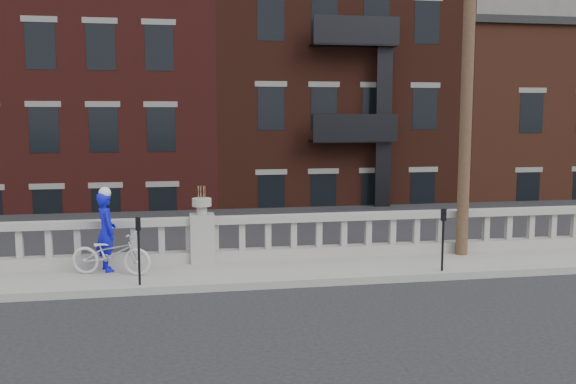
% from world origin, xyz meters
% --- Properties ---
extents(ground, '(120.00, 120.00, 0.00)m').
position_xyz_m(ground, '(0.00, 0.00, 0.00)').
color(ground, black).
rests_on(ground, ground).
extents(sidewalk, '(32.00, 2.20, 0.15)m').
position_xyz_m(sidewalk, '(0.00, 3.00, 0.07)').
color(sidewalk, gray).
rests_on(sidewalk, ground).
extents(balustrade, '(28.00, 0.34, 1.03)m').
position_xyz_m(balustrade, '(0.00, 3.95, 0.64)').
color(balustrade, gray).
rests_on(balustrade, sidewalk).
extents(planter_pedestal, '(0.55, 0.55, 1.76)m').
position_xyz_m(planter_pedestal, '(0.00, 3.95, 0.83)').
color(planter_pedestal, gray).
rests_on(planter_pedestal, sidewalk).
extents(lower_level, '(80.00, 44.00, 20.80)m').
position_xyz_m(lower_level, '(0.56, 23.04, 2.63)').
color(lower_level, '#605E59').
rests_on(lower_level, ground).
extents(utility_pole, '(1.60, 0.28, 10.00)m').
position_xyz_m(utility_pole, '(6.20, 3.60, 5.24)').
color(utility_pole, '#422D1E').
rests_on(utility_pole, sidewalk).
extents(parking_meter_b, '(0.10, 0.09, 1.36)m').
position_xyz_m(parking_meter_b, '(-1.33, 2.15, 1.00)').
color(parking_meter_b, black).
rests_on(parking_meter_b, sidewalk).
extents(parking_meter_c, '(0.10, 0.09, 1.36)m').
position_xyz_m(parking_meter_c, '(5.06, 2.15, 1.00)').
color(parking_meter_c, black).
rests_on(parking_meter_c, sidewalk).
extents(bicycle, '(1.83, 1.08, 0.91)m').
position_xyz_m(bicycle, '(-1.95, 3.10, 0.60)').
color(bicycle, silver).
rests_on(bicycle, sidewalk).
extents(cyclist, '(0.61, 0.73, 1.72)m').
position_xyz_m(cyclist, '(-2.08, 3.47, 1.01)').
color(cyclist, '#0C0EC1').
rests_on(cyclist, sidewalk).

